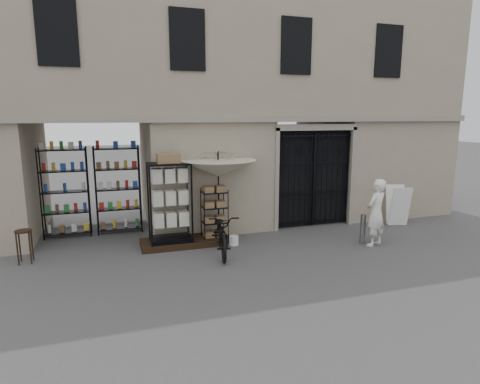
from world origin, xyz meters
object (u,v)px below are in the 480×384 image
object	(u,v)px
bicycle	(222,253)
steel_bollard	(363,229)
display_cabinet	(170,207)
market_umbrella	(218,164)
white_bucket	(234,240)
wire_rack	(214,216)
easel_sign	(398,206)
wooden_stool	(25,246)
shopkeeper	(374,245)

from	to	relation	value
bicycle	steel_bollard	xyz separation A→B (m)	(3.73, -0.40, 0.40)
bicycle	display_cabinet	bearing A→B (deg)	151.93
market_umbrella	white_bucket	distance (m)	2.06
wire_rack	easel_sign	world-z (taller)	wire_rack
bicycle	wooden_stool	xyz separation A→B (m)	(-4.47, 0.76, 0.41)
display_cabinet	wooden_stool	size ratio (longest dim) A/B	2.84
market_umbrella	steel_bollard	distance (m)	4.19
wooden_stool	steel_bollard	distance (m)	8.29
white_bucket	bicycle	bearing A→B (deg)	-130.75
steel_bollard	easel_sign	xyz separation A→B (m)	(2.07, 1.21, 0.23)
display_cabinet	steel_bollard	world-z (taller)	display_cabinet
market_umbrella	white_bucket	bearing A→B (deg)	-65.63
wooden_stool	steel_bollard	size ratio (longest dim) A/B	0.98
market_umbrella	bicycle	distance (m)	2.37
wooden_stool	easel_sign	bearing A→B (deg)	0.31
display_cabinet	shopkeeper	world-z (taller)	display_cabinet
white_bucket	wire_rack	bearing A→B (deg)	135.23
bicycle	shopkeeper	size ratio (longest dim) A/B	1.13
display_cabinet	bicycle	size ratio (longest dim) A/B	1.11
white_bucket	easel_sign	distance (m)	5.37
white_bucket	wooden_stool	bearing A→B (deg)	177.42
wire_rack	market_umbrella	bearing A→B (deg)	51.47
wire_rack	wooden_stool	world-z (taller)	wire_rack
white_bucket	easel_sign	bearing A→B (deg)	2.98
market_umbrella	steel_bollard	world-z (taller)	market_umbrella
wire_rack	shopkeeper	distance (m)	4.25
display_cabinet	wire_rack	size ratio (longest dim) A/B	1.52
wire_rack	shopkeeper	size ratio (longest dim) A/B	0.82
market_umbrella	easel_sign	distance (m)	5.79
wooden_stool	easel_sign	world-z (taller)	easel_sign
steel_bollard	shopkeeper	bearing A→B (deg)	-47.53
white_bucket	wooden_stool	distance (m)	4.95
wooden_stool	steel_bollard	xyz separation A→B (m)	(8.20, -1.16, -0.01)
shopkeeper	easel_sign	bearing A→B (deg)	-165.05
market_umbrella	bicycle	world-z (taller)	market_umbrella
wire_rack	easel_sign	size ratio (longest dim) A/B	1.19
white_bucket	wooden_stool	world-z (taller)	wooden_stool
display_cabinet	steel_bollard	xyz separation A→B (m)	(4.86, -1.28, -0.66)
wire_rack	wooden_stool	xyz separation A→B (m)	(-4.52, -0.19, -0.30)
display_cabinet	bicycle	world-z (taller)	display_cabinet
wooden_stool	white_bucket	bearing A→B (deg)	-2.58
shopkeeper	bicycle	bearing A→B (deg)	-31.68
white_bucket	wooden_stool	size ratio (longest dim) A/B	0.32
easel_sign	bicycle	bearing A→B (deg)	-155.65
wooden_stool	steel_bollard	world-z (taller)	steel_bollard
white_bucket	easel_sign	size ratio (longest dim) A/B	0.21
market_umbrella	shopkeeper	distance (m)	4.61
display_cabinet	wooden_stool	distance (m)	3.41
wire_rack	steel_bollard	size ratio (longest dim) A/B	1.82
display_cabinet	wooden_stool	bearing A→B (deg)	-158.51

